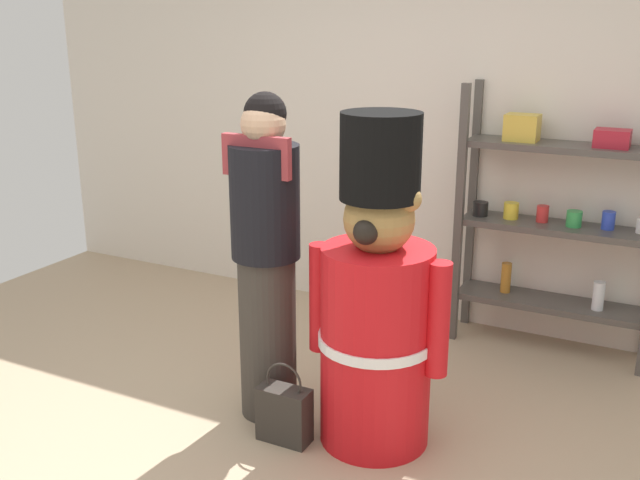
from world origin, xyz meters
TOP-DOWN VIEW (x-y plane):
  - ground_plane at (0.00, 0.00)m, footprint 6.40×6.40m
  - back_wall at (0.00, 2.20)m, footprint 6.40×0.12m
  - merchandise_shelf at (0.86, 1.98)m, footprint 1.19×0.35m
  - teddy_bear_guard at (0.31, 0.49)m, footprint 0.72×0.56m
  - person_shopper at (-0.29, 0.48)m, footprint 0.36×0.35m
  - shopping_bag at (-0.08, 0.27)m, footprint 0.26×0.13m

SIDE VIEW (x-z plane):
  - ground_plane at x=0.00m, z-range 0.00..0.00m
  - shopping_bag at x=-0.08m, z-range -0.06..0.36m
  - teddy_bear_guard at x=0.31m, z-range -0.12..1.51m
  - merchandise_shelf at x=0.86m, z-range 0.04..1.69m
  - person_shopper at x=-0.29m, z-range 0.03..1.72m
  - back_wall at x=0.00m, z-range 0.00..2.60m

